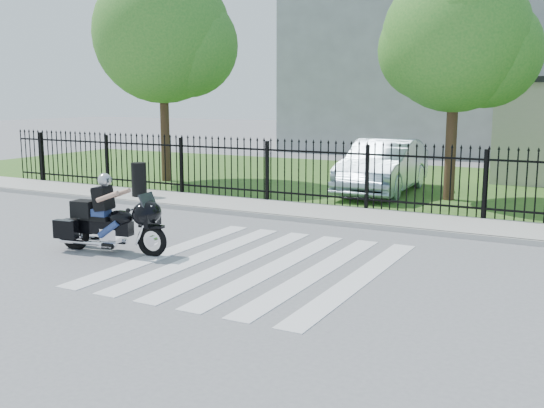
% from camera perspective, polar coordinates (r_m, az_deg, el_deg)
% --- Properties ---
extents(ground, '(120.00, 120.00, 0.00)m').
position_cam_1_polar(ground, '(11.79, -1.41, -5.46)').
color(ground, slate).
rests_on(ground, ground).
extents(crosswalk, '(5.00, 5.50, 0.01)m').
position_cam_1_polar(crosswalk, '(11.79, -1.41, -5.43)').
color(crosswalk, silver).
rests_on(crosswalk, ground).
extents(sidewalk, '(40.00, 2.00, 0.12)m').
position_cam_1_polar(sidewalk, '(16.21, 7.26, -1.10)').
color(sidewalk, '#ADAAA3').
rests_on(sidewalk, ground).
extents(curb, '(40.00, 0.12, 0.12)m').
position_cam_1_polar(curb, '(15.29, 5.93, -1.73)').
color(curb, '#ADAAA3').
rests_on(curb, ground).
extents(grass_strip, '(40.00, 12.00, 0.02)m').
position_cam_1_polar(grass_strip, '(22.82, 13.48, 1.73)').
color(grass_strip, '#2F6121').
rests_on(grass_strip, ground).
extents(iron_fence, '(26.00, 0.04, 1.80)m').
position_cam_1_polar(iron_fence, '(17.01, 8.51, 2.26)').
color(iron_fence, black).
rests_on(iron_fence, ground).
extents(tree_left, '(4.80, 4.80, 7.58)m').
position_cam_1_polar(tree_left, '(23.27, -9.81, 14.76)').
color(tree_left, '#382316').
rests_on(tree_left, ground).
extents(tree_mid, '(4.20, 4.20, 6.78)m').
position_cam_1_polar(tree_mid, '(19.41, 16.16, 14.04)').
color(tree_mid, '#382316').
rests_on(tree_mid, ground).
extents(building_tall, '(15.00, 10.00, 12.00)m').
position_cam_1_polar(building_tall, '(37.04, 14.84, 13.96)').
color(building_tall, '#989BA1').
rests_on(building_tall, ground).
extents(motorcycle_rider, '(2.44, 0.98, 1.62)m').
position_cam_1_polar(motorcycle_rider, '(12.97, -14.45, -1.36)').
color(motorcycle_rider, black).
rests_on(motorcycle_rider, ground).
extents(parked_car, '(2.01, 5.19, 1.68)m').
position_cam_1_polar(parked_car, '(20.42, 9.93, 3.35)').
color(parked_car, '#A3BDCE').
rests_on(parked_car, grass_strip).
extents(litter_bin, '(0.57, 0.57, 1.00)m').
position_cam_1_polar(litter_bin, '(19.24, -11.84, 2.17)').
color(litter_bin, black).
rests_on(litter_bin, sidewalk).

